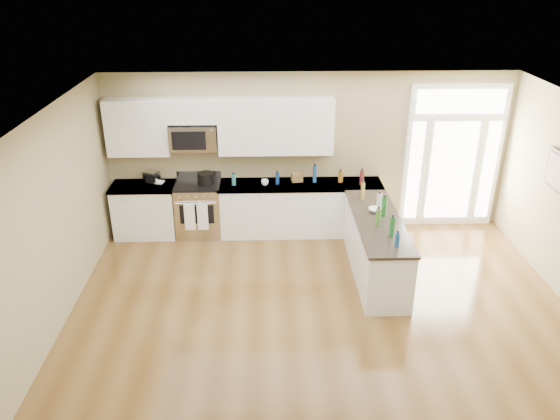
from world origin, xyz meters
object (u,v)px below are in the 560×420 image
Objects in this scene: kitchen_range at (199,209)px; stockpot at (206,178)px; toaster_oven at (152,177)px; peninsula_cabinet at (376,249)px.

kitchen_range is 3.87× the size of stockpot.
kitchen_range is at bearing 14.84° from toaster_oven.
toaster_oven reaches higher than peninsula_cabinet.
stockpot reaches higher than kitchen_range.
stockpot reaches higher than toaster_oven.
peninsula_cabinet is 9.67× the size of toaster_oven.
kitchen_range is (-2.86, 1.45, 0.04)m from peninsula_cabinet.
kitchen_range is at bearing -175.35° from stockpot.
stockpot is (-2.71, 1.46, 0.62)m from peninsula_cabinet.
kitchen_range is 0.60m from stockpot.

